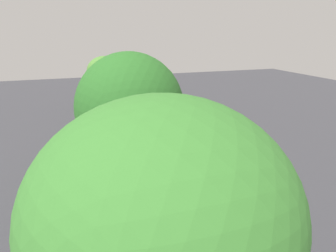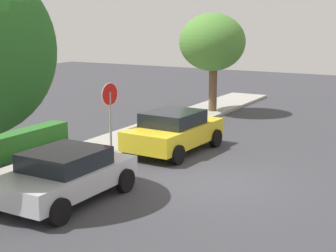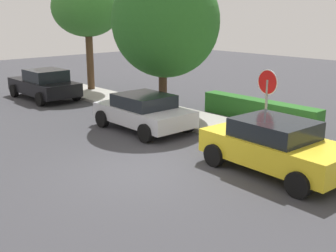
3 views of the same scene
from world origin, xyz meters
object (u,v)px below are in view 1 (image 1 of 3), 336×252
object	(u,v)px
parked_car_yellow	(145,124)
street_tree_far	(105,72)
parked_car_silver	(170,161)
street_tree_mid_block	(162,205)
street_tree_near_corner	(130,108)
stop_sign	(124,119)

from	to	relation	value
parked_car_yellow	street_tree_far	distance (m)	7.89
parked_car_yellow	parked_car_silver	world-z (taller)	parked_car_yellow
street_tree_far	street_tree_mid_block	bearing A→B (deg)	177.26
street_tree_mid_block	street_tree_far	bearing A→B (deg)	-2.74
street_tree_near_corner	street_tree_far	distance (m)	13.88
stop_sign	street_tree_far	distance (m)	8.83
street_tree_mid_block	street_tree_far	world-z (taller)	street_tree_mid_block
parked_car_yellow	street_tree_mid_block	distance (m)	14.54
parked_car_yellow	street_tree_near_corner	xyz separation A→B (m)	(-6.69, 2.07, 3.07)
parked_car_silver	street_tree_far	xyz separation A→B (m)	(12.84, 1.80, 2.73)
stop_sign	street_tree_mid_block	size ratio (longest dim) A/B	0.42
parked_car_silver	street_tree_near_corner	distance (m)	3.85
street_tree_far	parked_car_yellow	bearing A→B (deg)	-165.46
parked_car_silver	street_tree_mid_block	bearing A→B (deg)	160.93
street_tree_far	parked_car_silver	bearing A→B (deg)	-172.01
street_tree_mid_block	street_tree_near_corner	bearing A→B (deg)	-6.40
stop_sign	parked_car_yellow	world-z (taller)	stop_sign
parked_car_yellow	street_tree_near_corner	size ratio (longest dim) A/B	0.67
parked_car_yellow	parked_car_silver	xyz separation A→B (m)	(-5.66, 0.06, -0.05)
street_tree_near_corner	street_tree_mid_block	world-z (taller)	street_tree_near_corner
stop_sign	street_tree_mid_block	distance (m)	12.65
parked_car_silver	street_tree_far	world-z (taller)	street_tree_far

